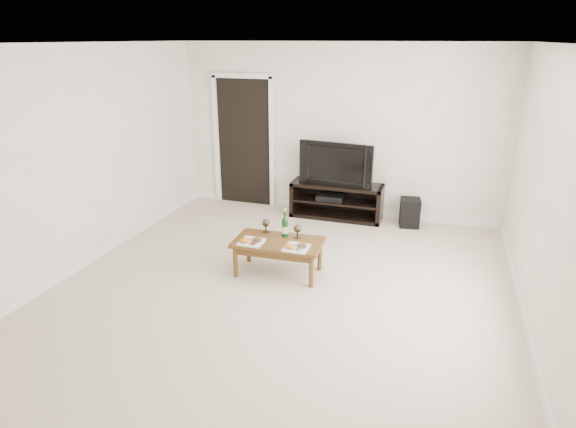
# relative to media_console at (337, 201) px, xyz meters

# --- Properties ---
(floor) EXTENTS (5.50, 5.50, 0.00)m
(floor) POSITION_rel_media_console_xyz_m (-0.07, -2.50, -0.28)
(floor) COLOR #C2B19C
(floor) RESTS_ON ground
(back_wall) EXTENTS (5.00, 0.04, 2.60)m
(back_wall) POSITION_rel_media_console_xyz_m (-0.07, 0.27, 1.02)
(back_wall) COLOR white
(back_wall) RESTS_ON ground
(ceiling) EXTENTS (5.00, 5.50, 0.04)m
(ceiling) POSITION_rel_media_console_xyz_m (-0.07, -2.50, 2.35)
(ceiling) COLOR white
(ceiling) RESTS_ON back_wall
(doorway) EXTENTS (0.90, 0.02, 2.05)m
(doorway) POSITION_rel_media_console_xyz_m (-1.62, 0.24, 0.75)
(doorway) COLOR black
(doorway) RESTS_ON ground
(media_console) EXTENTS (1.40, 0.45, 0.55)m
(media_console) POSITION_rel_media_console_xyz_m (0.00, 0.00, 0.00)
(media_console) COLOR black
(media_console) RESTS_ON ground
(television) EXTENTS (1.15, 0.28, 0.66)m
(television) POSITION_rel_media_console_xyz_m (0.00, 0.00, 0.60)
(television) COLOR black
(television) RESTS_ON media_console
(av_receiver) EXTENTS (0.42, 0.32, 0.08)m
(av_receiver) POSITION_rel_media_console_xyz_m (-0.10, -0.01, 0.05)
(av_receiver) COLOR black
(av_receiver) RESTS_ON media_console
(subwoofer) EXTENTS (0.32, 0.32, 0.42)m
(subwoofer) POSITION_rel_media_console_xyz_m (1.12, -0.03, -0.06)
(subwoofer) COLOR black
(subwoofer) RESTS_ON ground
(coffee_table) EXTENTS (1.05, 0.60, 0.42)m
(coffee_table) POSITION_rel_media_console_xyz_m (-0.24, -2.08, -0.07)
(coffee_table) COLOR brown
(coffee_table) RESTS_ON ground
(plate_left) EXTENTS (0.27, 0.27, 0.07)m
(plate_left) POSITION_rel_media_console_xyz_m (-0.51, -2.23, 0.18)
(plate_left) COLOR white
(plate_left) RESTS_ON coffee_table
(plate_right) EXTENTS (0.27, 0.27, 0.07)m
(plate_right) POSITION_rel_media_console_xyz_m (0.03, -2.22, 0.18)
(plate_right) COLOR white
(plate_right) RESTS_ON coffee_table
(wine_bottle) EXTENTS (0.07, 0.07, 0.35)m
(wine_bottle) POSITION_rel_media_console_xyz_m (-0.20, -1.93, 0.32)
(wine_bottle) COLOR #0E3411
(wine_bottle) RESTS_ON coffee_table
(goblet_left) EXTENTS (0.09, 0.09, 0.17)m
(goblet_left) POSITION_rel_media_console_xyz_m (-0.46, -1.88, 0.23)
(goblet_left) COLOR #3D3321
(goblet_left) RESTS_ON coffee_table
(goblet_right) EXTENTS (0.09, 0.09, 0.17)m
(goblet_right) POSITION_rel_media_console_xyz_m (-0.05, -1.93, 0.23)
(goblet_right) COLOR #3D3321
(goblet_right) RESTS_ON coffee_table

